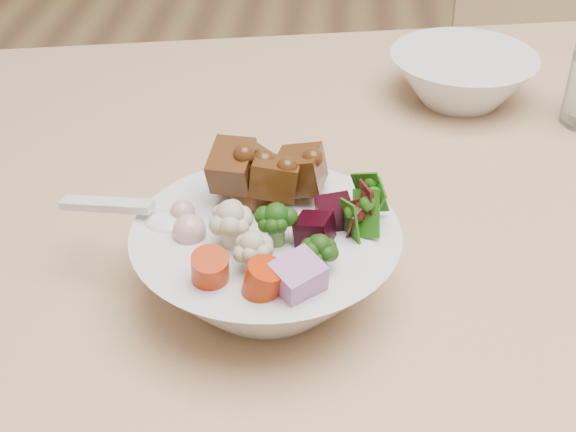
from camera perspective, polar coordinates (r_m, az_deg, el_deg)
The scene contains 3 objects.
food_bowl at distance 0.64m, azimuth -1.40°, elevation -2.93°, with size 0.21×0.21×0.11m.
soup_spoon at distance 0.64m, azimuth -9.56°, elevation -0.17°, with size 0.12×0.05×0.02m.
side_bowl at distance 0.96m, azimuth 12.25°, elevation 9.59°, with size 0.17×0.17×0.06m, color silver, non-canonical shape.
Camera 1 is at (-0.43, -0.53, 1.17)m, focal length 50.00 mm.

